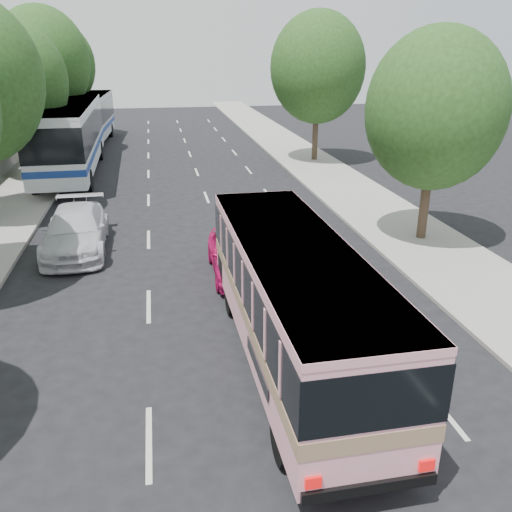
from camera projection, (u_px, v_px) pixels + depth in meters
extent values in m
plane|color=black|center=(231.00, 375.00, 12.63)|extent=(120.00, 120.00, 0.00)
cube|color=#9E998E|center=(25.00, 185.00, 29.48)|extent=(4.00, 90.00, 0.15)
cube|color=#9E998E|center=(325.00, 173.00, 32.38)|extent=(4.00, 90.00, 0.12)
cylinder|color=#38281E|center=(26.00, 148.00, 30.69)|extent=(0.36, 0.36, 3.50)
ellipsoid|color=#244017|center=(16.00, 80.00, 29.36)|extent=(5.52, 5.52, 6.35)
sphere|color=#244017|center=(19.00, 59.00, 28.75)|extent=(3.59, 3.59, 3.59)
cylinder|color=#38281E|center=(51.00, 125.00, 37.95)|extent=(0.36, 0.36, 3.99)
ellipsoid|color=#244017|center=(42.00, 61.00, 36.43)|extent=(6.30, 6.30, 7.24)
sphere|color=#244017|center=(45.00, 41.00, 35.77)|extent=(4.09, 4.09, 4.09)
cylinder|color=#38281E|center=(64.00, 114.00, 45.29)|extent=(0.36, 0.36, 3.72)
ellipsoid|color=#244017|center=(58.00, 64.00, 43.88)|extent=(5.88, 5.88, 6.76)
sphere|color=#244017|center=(61.00, 49.00, 43.24)|extent=(3.82, 3.82, 3.82)
cylinder|color=#38281E|center=(425.00, 200.00, 20.86)|extent=(0.36, 0.36, 3.23)
ellipsoid|color=#244017|center=(435.00, 110.00, 19.63)|extent=(5.10, 5.10, 5.87)
sphere|color=#244017|center=(454.00, 80.00, 19.05)|extent=(3.32, 3.31, 3.31)
cylinder|color=#38281E|center=(315.00, 132.00, 35.47)|extent=(0.36, 0.36, 3.80)
ellipsoid|color=#244017|center=(318.00, 68.00, 34.02)|extent=(6.00, 6.00, 6.90)
sphere|color=#244017|center=(326.00, 47.00, 33.38)|extent=(3.90, 3.90, 3.90)
cube|color=#FFA4B5|center=(294.00, 296.00, 12.53)|extent=(2.49, 9.49, 2.53)
cube|color=#9E7A59|center=(293.00, 307.00, 12.63)|extent=(2.53, 9.51, 0.33)
cube|color=black|center=(294.00, 278.00, 12.36)|extent=(2.54, 9.52, 1.04)
cube|color=#FFA4B5|center=(295.00, 248.00, 12.10)|extent=(2.51, 9.51, 0.15)
cylinder|color=black|center=(232.00, 297.00, 15.39)|extent=(0.30, 0.99, 0.98)
cylinder|color=black|center=(302.00, 291.00, 15.77)|extent=(0.30, 0.99, 0.98)
cylinder|color=black|center=(283.00, 438.00, 9.86)|extent=(0.30, 0.99, 0.98)
cylinder|color=black|center=(389.00, 424.00, 10.24)|extent=(0.30, 0.99, 0.98)
imported|color=#DD1368|center=(236.00, 254.00, 18.00)|extent=(1.71, 4.16, 1.41)
imported|color=silver|center=(76.00, 230.00, 20.08)|extent=(2.32, 5.45, 1.57)
cube|color=white|center=(69.00, 135.00, 31.52)|extent=(3.14, 13.66, 3.46)
cube|color=black|center=(68.00, 127.00, 31.37)|extent=(3.19, 13.69, 1.70)
cube|color=navy|center=(71.00, 150.00, 31.84)|extent=(3.18, 13.68, 0.34)
cube|color=white|center=(65.00, 105.00, 30.92)|extent=(3.16, 13.68, 0.16)
cylinder|color=black|center=(59.00, 152.00, 35.84)|extent=(0.39, 1.25, 1.25)
cylinder|color=black|center=(100.00, 150.00, 36.33)|extent=(0.39, 1.25, 1.25)
cylinder|color=black|center=(36.00, 184.00, 27.55)|extent=(0.39, 1.25, 1.25)
cylinder|color=black|center=(88.00, 181.00, 28.04)|extent=(0.39, 1.25, 1.25)
cube|color=silver|center=(88.00, 117.00, 41.31)|extent=(3.10, 12.29, 3.10)
cube|color=black|center=(87.00, 112.00, 41.17)|extent=(3.15, 12.32, 1.52)
cube|color=navy|center=(89.00, 128.00, 41.60)|extent=(3.14, 12.31, 0.30)
cube|color=silver|center=(86.00, 97.00, 40.78)|extent=(3.12, 12.31, 0.14)
cylinder|color=black|center=(82.00, 131.00, 45.28)|extent=(0.37, 1.13, 1.12)
cylinder|color=black|center=(111.00, 130.00, 45.59)|extent=(0.37, 1.13, 1.12)
cylinder|color=black|center=(65.00, 147.00, 37.78)|extent=(0.37, 1.13, 1.12)
cylinder|color=black|center=(98.00, 147.00, 38.09)|extent=(0.37, 1.13, 1.12)
cube|color=silver|center=(235.00, 231.00, 17.72)|extent=(0.55, 0.19, 0.18)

